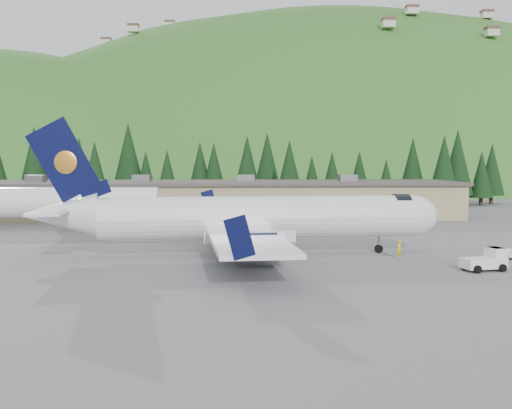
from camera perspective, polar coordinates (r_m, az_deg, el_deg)
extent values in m
plane|color=#5A5A5F|center=(55.79, 0.30, -4.53)|extent=(600.00, 600.00, 0.00)
cylinder|color=white|center=(55.40, 0.30, -1.14)|extent=(27.47, 5.81, 3.66)
ellipsoid|color=white|center=(58.76, 13.60, -0.96)|extent=(5.04, 4.03, 3.66)
cylinder|color=black|center=(58.39, 12.71, -0.55)|extent=(1.60, 3.12, 3.02)
cone|color=white|center=(55.66, -16.85, -0.89)|extent=(6.11, 4.11, 3.66)
cube|color=white|center=(55.44, -0.70, -2.74)|extent=(8.01, 3.72, 0.97)
cube|color=white|center=(55.27, -1.71, -2.17)|extent=(7.96, 33.43, 0.34)
cube|color=black|center=(71.51, -4.16, 0.24)|extent=(1.98, 0.30, 2.80)
cube|color=black|center=(38.62, -1.48, -2.95)|extent=(1.98, 0.30, 2.80)
cylinder|color=black|center=(61.05, -1.31, -2.37)|extent=(4.25, 2.56, 2.24)
cylinder|color=white|center=(61.26, 0.41, -2.34)|extent=(0.77, 2.42, 2.38)
cube|color=white|center=(60.99, -1.31, -1.87)|extent=(2.16, 0.41, 0.88)
cylinder|color=black|center=(49.91, 0.04, -3.79)|extent=(4.25, 2.56, 2.24)
cylinder|color=white|center=(50.18, 2.14, -3.75)|extent=(0.77, 2.42, 2.38)
cube|color=white|center=(49.84, 0.04, -3.18)|extent=(2.16, 0.41, 0.88)
cube|color=black|center=(55.44, -16.75, 3.81)|extent=(6.03, 0.77, 7.15)
ellipsoid|color=#C5812C|center=(55.60, -16.51, 3.62)|extent=(1.94, 0.33, 1.93)
ellipsoid|color=#C5812C|center=(55.22, -16.58, 3.61)|extent=(1.94, 0.33, 1.93)
cube|color=black|center=(55.14, -14.10, 1.23)|extent=(2.70, 0.46, 1.93)
cube|color=white|center=(55.71, -17.36, -0.39)|extent=(3.49, 12.34, 0.21)
cylinder|color=slate|center=(58.05, 10.86, -3.40)|extent=(0.21, 0.21, 1.75)
cylinder|color=black|center=(58.12, 10.85, -3.89)|extent=(0.76, 0.33, 0.74)
cylinder|color=slate|center=(57.95, -2.92, -3.25)|extent=(0.25, 0.25, 1.95)
cylinder|color=black|center=(58.04, -2.53, -3.67)|extent=(1.09, 0.42, 1.07)
cylinder|color=black|center=(57.98, -3.30, -3.68)|extent=(1.09, 0.42, 1.07)
cylinder|color=slate|center=(52.75, -2.48, -3.96)|extent=(0.25, 0.25, 1.95)
cylinder|color=black|center=(52.85, -2.06, -4.43)|extent=(1.09, 0.42, 1.07)
cylinder|color=black|center=(52.78, -2.90, -4.44)|extent=(1.09, 0.42, 1.07)
cylinder|color=white|center=(79.58, -16.60, 0.18)|extent=(22.00, 3.60, 3.60)
cube|color=white|center=(50.91, 19.54, -4.92)|extent=(3.48, 2.28, 0.75)
cube|color=white|center=(51.44, 20.54, -4.13)|extent=(1.38, 1.70, 0.96)
cube|color=black|center=(51.38, 20.55, -3.66)|extent=(1.25, 1.57, 0.11)
cylinder|color=black|center=(52.26, 19.96, -5.02)|extent=(0.64, 0.36, 0.60)
cylinder|color=black|center=(50.90, 21.08, -5.29)|extent=(0.64, 0.36, 0.60)
cylinder|color=black|center=(51.05, 18.00, -5.19)|extent=(0.64, 0.36, 0.60)
cylinder|color=black|center=(49.66, 19.09, -5.47)|extent=(0.64, 0.36, 0.60)
cylinder|color=black|center=(58.48, 21.68, -4.18)|extent=(0.49, 0.46, 0.48)
cylinder|color=black|center=(57.17, 21.29, -4.36)|extent=(0.49, 0.46, 0.48)
cube|color=tan|center=(93.30, -4.01, 0.38)|extent=(70.00, 16.00, 4.80)
cube|color=#47423D|center=(93.18, -4.02, 1.94)|extent=(71.00, 17.00, 0.40)
cube|color=slate|center=(96.99, -18.96, 2.20)|extent=(2.50, 2.50, 1.00)
cube|color=slate|center=(93.91, -10.14, 2.30)|extent=(2.50, 2.50, 1.00)
cube|color=slate|center=(93.18, -0.94, 2.35)|extent=(2.50, 2.50, 1.00)
cube|color=slate|center=(94.84, 8.16, 2.34)|extent=(2.50, 2.50, 1.00)
imported|color=gold|center=(55.19, 12.58, -3.88)|extent=(0.70, 0.64, 1.61)
cone|color=black|center=(126.38, -19.09, 3.80)|extent=(6.09, 6.09, 12.46)
cone|color=black|center=(123.57, -17.20, 2.92)|extent=(4.65, 4.65, 9.51)
cone|color=black|center=(121.55, -15.42, 3.31)|extent=(5.23, 5.23, 10.69)
cone|color=black|center=(113.88, -14.13, 3.02)|extent=(4.81, 4.81, 9.84)
cone|color=black|center=(124.23, -11.27, 4.12)|extent=(6.39, 6.39, 13.07)
cone|color=black|center=(122.56, -9.77, 2.72)|extent=(4.16, 4.16, 8.51)
cone|color=black|center=(116.54, -7.90, 2.73)|extent=(4.23, 4.23, 8.65)
cone|color=black|center=(119.53, -5.00, 3.20)|extent=(4.88, 4.88, 9.97)
cone|color=black|center=(118.78, -3.77, 3.15)|extent=(4.80, 4.80, 9.81)
cone|color=black|center=(111.65, -0.79, 3.42)|extent=(5.24, 5.24, 10.72)
cone|color=black|center=(122.25, 1.00, 3.73)|extent=(5.65, 5.65, 11.55)
cone|color=black|center=(110.01, 2.99, 3.17)|extent=(4.91, 4.91, 10.04)
cone|color=black|center=(120.70, 4.98, 2.51)|extent=(3.80, 3.80, 7.77)
cone|color=black|center=(119.19, 6.78, 2.70)|extent=(4.13, 4.13, 8.45)
cone|color=black|center=(125.01, 9.17, 2.79)|extent=(4.22, 4.22, 8.63)
cone|color=black|center=(116.19, 11.49, 2.21)|extent=(3.53, 3.53, 7.23)
cone|color=black|center=(120.81, 13.75, 3.29)|extent=(5.16, 5.16, 10.54)
cone|color=black|center=(117.39, 16.36, 3.33)|extent=(5.31, 5.31, 10.86)
cone|color=black|center=(120.75, 17.47, 3.61)|extent=(5.75, 5.75, 11.77)
cone|color=black|center=(123.37, 19.41, 2.57)|extent=(4.16, 4.16, 8.52)
cone|color=black|center=(128.21, 20.22, 2.97)|extent=(4.79, 4.79, 9.79)
ellipsoid|color=#24501C|center=(274.99, 6.66, -15.86)|extent=(420.00, 300.00, 300.00)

